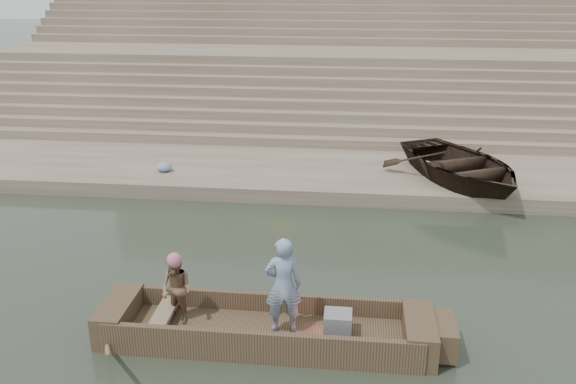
% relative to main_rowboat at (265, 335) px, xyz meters
% --- Properties ---
extents(ground, '(120.00, 120.00, 0.00)m').
position_rel_main_rowboat_xyz_m(ground, '(3.23, 0.26, -0.11)').
color(ground, '#272F23').
rests_on(ground, ground).
extents(lower_landing, '(32.00, 4.00, 0.40)m').
position_rel_main_rowboat_xyz_m(lower_landing, '(3.23, 8.26, 0.09)').
color(lower_landing, gray).
rests_on(lower_landing, ground).
extents(mid_landing, '(32.00, 3.00, 2.80)m').
position_rel_main_rowboat_xyz_m(mid_landing, '(3.23, 15.76, 1.29)').
color(mid_landing, gray).
rests_on(mid_landing, ground).
extents(upper_landing, '(32.00, 3.00, 5.20)m').
position_rel_main_rowboat_xyz_m(upper_landing, '(3.23, 22.76, 2.49)').
color(upper_landing, gray).
rests_on(upper_landing, ground).
extents(ghat_steps, '(32.00, 11.00, 5.20)m').
position_rel_main_rowboat_xyz_m(ghat_steps, '(3.23, 17.45, 1.69)').
color(ghat_steps, gray).
rests_on(ghat_steps, ground).
extents(main_rowboat, '(5.00, 1.30, 0.22)m').
position_rel_main_rowboat_xyz_m(main_rowboat, '(0.00, 0.00, 0.00)').
color(main_rowboat, brown).
rests_on(main_rowboat, ground).
extents(rowboat_trim, '(6.04, 2.63, 1.90)m').
position_rel_main_rowboat_xyz_m(rowboat_trim, '(0.21, -0.01, 0.20)').
color(rowboat_trim, brown).
rests_on(rowboat_trim, ground).
extents(standing_man, '(0.68, 0.50, 1.69)m').
position_rel_main_rowboat_xyz_m(standing_man, '(0.30, 0.03, 0.96)').
color(standing_man, navy).
rests_on(standing_man, main_rowboat).
extents(rowing_man, '(0.73, 0.67, 1.23)m').
position_rel_main_rowboat_xyz_m(rowing_man, '(-1.53, 0.10, 0.72)').
color(rowing_man, '#27764C').
rests_on(rowing_man, main_rowboat).
extents(television, '(0.46, 0.42, 0.40)m').
position_rel_main_rowboat_xyz_m(television, '(1.21, 0.00, 0.31)').
color(television, slate).
rests_on(television, main_rowboat).
extents(beached_rowboat, '(4.87, 5.46, 0.93)m').
position_rel_main_rowboat_xyz_m(beached_rowboat, '(4.29, 7.56, 0.76)').
color(beached_rowboat, '#2D2116').
rests_on(beached_rowboat, lower_landing).
extents(cloth_bundles, '(7.92, 1.38, 0.26)m').
position_rel_main_rowboat_xyz_m(cloth_bundles, '(-0.28, 7.95, 0.42)').
color(cloth_bundles, '#3F5999').
rests_on(cloth_bundles, lower_landing).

